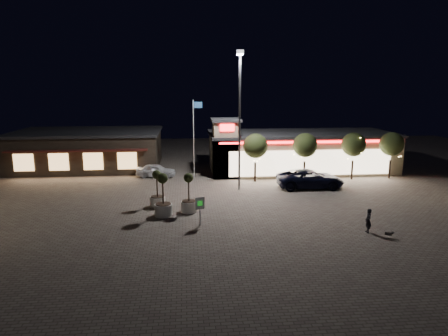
{
  "coord_description": "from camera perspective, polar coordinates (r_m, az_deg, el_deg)",
  "views": [
    {
      "loc": [
        -2.84,
        -27.24,
        9.33
      ],
      "look_at": [
        0.41,
        6.0,
        2.46
      ],
      "focal_mm": 32.0,
      "sensor_mm": 36.0,
      "label": 1
    }
  ],
  "objects": [
    {
      "name": "planter_right",
      "position": [
        30.24,
        -5.04,
        -4.57
      ],
      "size": [
        1.22,
        1.22,
        2.99
      ],
      "color": "silver",
      "rests_on": "ground"
    },
    {
      "name": "restaurant_building",
      "position": [
        49.05,
        -18.69,
        2.6
      ],
      "size": [
        16.4,
        11.0,
        4.3
      ],
      "color": "#382D23",
      "rests_on": "ground"
    },
    {
      "name": "ground",
      "position": [
        28.94,
        0.36,
        -7.19
      ],
      "size": [
        90.0,
        90.0,
        0.0
      ],
      "primitive_type": "plane",
      "color": "#6D6358",
      "rests_on": "ground"
    },
    {
      "name": "pedestrian",
      "position": [
        27.62,
        19.91,
        -7.1
      ],
      "size": [
        0.44,
        0.62,
        1.59
      ],
      "primitive_type": "imported",
      "rotation": [
        0.0,
        0.0,
        -1.68
      ],
      "color": "black",
      "rests_on": "ground"
    },
    {
      "name": "planter_left",
      "position": [
        31.81,
        -9.49,
        -3.9
      ],
      "size": [
        1.19,
        1.19,
        2.93
      ],
      "color": "silver",
      "rests_on": "ground"
    },
    {
      "name": "floodlight_pole",
      "position": [
        35.65,
        2.26,
        7.9
      ],
      "size": [
        0.6,
        0.4,
        12.38
      ],
      "color": "gray",
      "rests_on": "ground"
    },
    {
      "name": "string_tree_b",
      "position": [
        40.45,
        11.52,
        3.19
      ],
      "size": [
        2.42,
        2.42,
        4.79
      ],
      "color": "#332319",
      "rests_on": "ground"
    },
    {
      "name": "planter_mid",
      "position": [
        29.53,
        -8.67,
        -4.93
      ],
      "size": [
        1.3,
        1.3,
        3.19
      ],
      "color": "silver",
      "rests_on": "ground"
    },
    {
      "name": "dog",
      "position": [
        27.39,
        22.59,
        -8.59
      ],
      "size": [
        0.54,
        0.33,
        0.29
      ],
      "color": "#59514C",
      "rests_on": "ground"
    },
    {
      "name": "flagpole",
      "position": [
        40.52,
        -4.24,
        5.09
      ],
      "size": [
        0.95,
        0.1,
        8.0
      ],
      "color": "white",
      "rests_on": "ground"
    },
    {
      "name": "valet_sign",
      "position": [
        27.24,
        -3.45,
        -5.38
      ],
      "size": [
        0.63,
        0.26,
        1.96
      ],
      "color": "gray",
      "rests_on": "ground"
    },
    {
      "name": "string_tree_a",
      "position": [
        39.28,
        4.52,
        3.14
      ],
      "size": [
        2.42,
        2.42,
        4.79
      ],
      "color": "#332319",
      "rests_on": "ground"
    },
    {
      "name": "string_tree_d",
      "position": [
        43.94,
        22.83,
        3.17
      ],
      "size": [
        2.42,
        2.42,
        4.79
      ],
      "color": "#332319",
      "rests_on": "ground"
    },
    {
      "name": "pickup_truck",
      "position": [
        38.01,
        12.22,
        -1.52
      ],
      "size": [
        6.27,
        3.01,
        1.73
      ],
      "primitive_type": "imported",
      "rotation": [
        0.0,
        0.0,
        1.55
      ],
      "color": "black",
      "rests_on": "ground"
    },
    {
      "name": "string_tree_c",
      "position": [
        42.19,
        18.04,
        3.19
      ],
      "size": [
        2.42,
        2.42,
        4.79
      ],
      "color": "#332319",
      "rests_on": "ground"
    },
    {
      "name": "retail_building",
      "position": [
        45.36,
        10.3,
        2.4
      ],
      "size": [
        20.4,
        8.4,
        6.1
      ],
      "color": "tan",
      "rests_on": "ground"
    },
    {
      "name": "white_sedan",
      "position": [
        42.26,
        -9.7,
        -0.34
      ],
      "size": [
        4.27,
        2.24,
        1.39
      ],
      "primitive_type": "imported",
      "rotation": [
        0.0,
        0.0,
        1.42
      ],
      "color": "white",
      "rests_on": "ground"
    }
  ]
}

